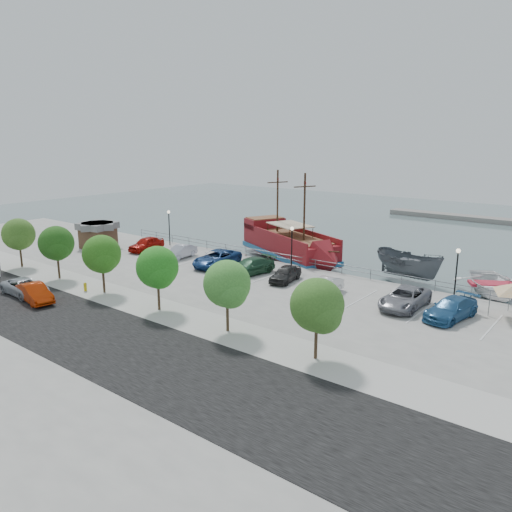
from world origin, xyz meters
The scene contains 33 objects.
ground centered at (0.00, 0.00, -1.00)m, with size 160.00×160.00×0.00m, color slate.
land_slab centered at (0.00, -21.00, -0.60)m, with size 100.00×58.00×1.20m, color gray.
street centered at (0.00, -16.00, 0.01)m, with size 100.00×8.00×0.04m, color black.
sidewalk centered at (0.00, -10.00, 0.01)m, with size 100.00×4.00×0.05m, color #BAB9B3.
seawall_railing centered at (0.00, 7.80, 0.53)m, with size 50.00×0.06×1.00m.
far_shore centered at (10.00, 55.00, -0.60)m, with size 40.00×3.00×0.80m, color gray.
pirate_ship centered at (-3.35, 11.96, 0.79)m, with size 17.02×11.01×10.67m.
patrol_boat centered at (9.82, 12.42, 0.47)m, with size 2.85×7.58×2.93m, color #52595F.
speedboat centered at (17.45, 12.93, -0.18)m, with size 5.66×7.93×1.64m, color white.
dock_west centered at (-12.66, 9.20, -0.79)m, with size 7.29×2.08×0.42m, color gray.
dock_mid centered at (9.14, 9.20, -0.82)m, with size 6.40×1.83×0.37m, color gray.
dock_east centered at (16.06, 9.20, -0.82)m, with size 6.46×1.85×0.37m, color gray.
shed centered at (-23.79, 0.37, 1.60)m, with size 4.23×4.23×3.01m.
street_van centered at (-12.64, -14.46, 0.69)m, with size 2.29×4.97×1.38m, color #A8B0B8.
street_sedan centered at (-10.31, -14.88, 0.74)m, with size 1.56×4.47×1.47m, color #B52B05.
fire_hydrant centered at (-9.58, -10.80, 0.44)m, with size 0.28×0.28×0.80m.
lamp_post_left centered at (-18.00, 6.50, 2.94)m, with size 0.36×0.36×4.28m.
lamp_post_mid centered at (0.00, 6.50, 2.94)m, with size 0.36×0.36×4.28m.
lamp_post_right centered at (16.00, 6.50, 2.94)m, with size 0.36×0.36×4.28m.
tree_a centered at (-21.85, -10.07, 3.30)m, with size 3.30×3.20×5.00m.
tree_b centered at (-14.85, -10.07, 3.30)m, with size 3.30×3.20×5.00m.
tree_c centered at (-7.85, -10.07, 3.30)m, with size 3.30×3.20×5.00m.
tree_d centered at (-0.85, -10.07, 3.30)m, with size 3.30×3.20×5.00m.
tree_e centered at (6.15, -10.07, 3.30)m, with size 3.30×3.20×5.00m.
tree_f centered at (13.15, -10.07, 3.30)m, with size 3.30×3.20×5.00m.
parked_car_a centered at (-17.84, 2.74, 0.81)m, with size 1.91×4.74×1.62m, color #A70F08.
parked_car_b centered at (-12.11, 2.72, 0.70)m, with size 1.49×4.27×1.41m, color #B0B3C1.
parked_car_c centered at (-6.55, 2.56, 0.82)m, with size 2.73×5.92×1.64m, color navy.
parked_car_d centered at (-1.93, 2.27, 0.78)m, with size 2.19×5.37×1.56m, color #285637.
parked_car_e centered at (2.15, 2.36, 0.73)m, with size 1.72×4.27×1.45m, color black.
parked_car_f centered at (6.97, 1.27, 0.69)m, with size 1.46×4.18×1.38m, color silver.
parked_car_g centered at (13.57, 2.18, 0.78)m, with size 2.59×5.62×1.56m, color gray.
parked_car_h centered at (17.16, 1.93, 0.76)m, with size 2.13×5.23×1.52m, color #25588A.
Camera 1 is at (27.30, -33.87, 12.94)m, focal length 35.00 mm.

